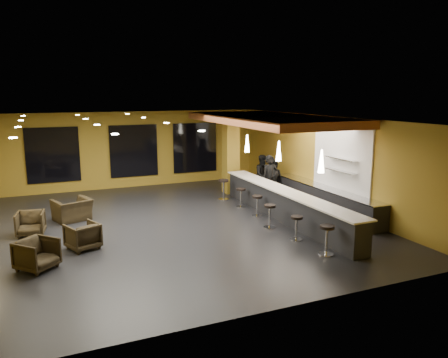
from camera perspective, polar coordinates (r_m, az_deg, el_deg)
name	(u,v)px	position (r m, az deg, el deg)	size (l,w,h in m)	color
floor	(175,225)	(14.89, -6.37, -6.04)	(12.00, 13.00, 0.10)	black
ceiling	(173,118)	(14.24, -6.69, 7.93)	(12.00, 13.00, 0.10)	black
wall_back	(133,150)	(20.75, -11.76, 3.79)	(12.00, 0.10, 3.50)	olive
wall_front	(272,229)	(8.56, 6.31, -6.55)	(12.00, 0.10, 3.50)	olive
wall_right	(326,162)	(17.16, 13.21, 2.21)	(0.10, 13.00, 3.50)	olive
wood_soffit	(267,119)	(16.73, 5.69, 7.78)	(3.60, 8.00, 0.28)	#B15E33
window_left	(53,155)	(20.25, -21.44, 2.93)	(2.20, 0.06, 2.40)	black
window_center	(134,151)	(20.65, -11.69, 3.62)	(2.20, 0.06, 2.40)	black
window_right	(195,148)	(21.44, -3.80, 4.10)	(2.20, 0.06, 2.40)	black
tile_backsplash	(341,159)	(16.29, 15.07, 2.54)	(0.06, 3.20, 2.40)	white
bar_counter	(285,206)	(15.29, 7.94, -3.48)	(0.60, 8.00, 1.00)	black
bar_top	(285,191)	(15.16, 7.99, -1.56)	(0.78, 8.10, 0.05)	white
prep_counter	(324,199)	(16.79, 12.92, -2.57)	(0.70, 6.00, 0.86)	black
prep_top	(324,187)	(16.69, 12.99, -1.05)	(0.72, 6.00, 0.03)	silver
wall_shelf_lower	(341,171)	(16.11, 15.05, 1.00)	(0.30, 1.50, 0.03)	silver
wall_shelf_upper	(342,159)	(16.04, 15.13, 2.59)	(0.30, 1.50, 0.03)	silver
column	(231,153)	(19.05, 0.90, 3.38)	(0.60, 0.60, 3.50)	olive
pendant_0	(321,161)	(13.28, 12.60, 2.28)	(0.20, 0.20, 0.70)	white
pendant_1	(279,151)	(15.35, 7.16, 3.65)	(0.20, 0.20, 0.70)	white
pendant_2	(247,143)	(17.54, 3.04, 4.66)	(0.20, 0.20, 0.70)	white
staff_a	(270,178)	(17.76, 6.03, 0.09)	(0.69, 0.45, 1.88)	black
staff_b	(263,175)	(18.83, 5.13, 0.53)	(0.85, 0.66, 1.74)	black
staff_c	(273,178)	(18.55, 6.42, 0.16)	(0.79, 0.52, 1.62)	black
armchair_a	(37,254)	(11.98, -23.24, -9.04)	(0.83, 0.86, 0.78)	black
armchair_b	(83,236)	(13.04, -17.98, -7.09)	(0.80, 0.82, 0.75)	black
armchair_c	(31,223)	(14.82, -23.94, -5.33)	(0.80, 0.82, 0.75)	black
armchair_d	(72,210)	(15.97, -19.20, -3.83)	(1.16, 1.01, 0.75)	black
bar_stool_0	(327,236)	(12.25, 13.27, -7.26)	(0.42, 0.42, 0.83)	silver
bar_stool_1	(297,225)	(13.28, 9.45, -5.91)	(0.37, 0.37, 0.74)	silver
bar_stool_2	(270,213)	(14.32, 6.00, -4.45)	(0.39, 0.39, 0.78)	silver
bar_stool_3	(257,203)	(15.63, 4.36, -3.15)	(0.38, 0.38, 0.75)	silver
bar_stool_4	(241,195)	(16.82, 2.22, -2.11)	(0.37, 0.37, 0.74)	silver
bar_stool_5	(224,187)	(17.93, -0.06, -1.03)	(0.43, 0.43, 0.85)	silver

